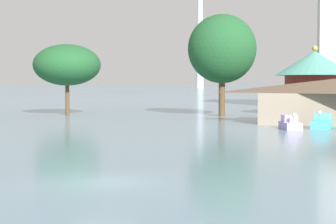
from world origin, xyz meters
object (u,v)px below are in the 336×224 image
object	(u,v)px
green_roof_pavilion	(314,78)
shoreline_tree_mid	(222,49)
pedal_boat_lavender	(290,124)
pedal_boat_cyan	(322,122)
shoreline_tree_tall_left	(67,65)

from	to	relation	value
green_roof_pavilion	shoreline_tree_mid	distance (m)	12.40
pedal_boat_lavender	pedal_boat_cyan	distance (m)	2.98
pedal_boat_lavender	pedal_boat_cyan	size ratio (longest dim) A/B	0.98
green_roof_pavilion	pedal_boat_cyan	bearing A→B (deg)	-89.32
pedal_boat_cyan	shoreline_tree_mid	distance (m)	20.63
pedal_boat_lavender	shoreline_tree_tall_left	size ratio (longest dim) A/B	0.35
shoreline_tree_tall_left	green_roof_pavilion	bearing A→B (deg)	14.13
pedal_boat_cyan	shoreline_tree_mid	size ratio (longest dim) A/B	0.26
pedal_boat_cyan	shoreline_tree_mid	world-z (taller)	shoreline_tree_mid
pedal_boat_lavender	green_roof_pavilion	bearing A→B (deg)	156.36
shoreline_tree_mid	shoreline_tree_tall_left	bearing A→B (deg)	-172.54
pedal_boat_cyan	shoreline_tree_tall_left	xyz separation A→B (m)	(-29.89, 13.27, 5.62)
pedal_boat_cyan	green_roof_pavilion	distance (m)	21.12
green_roof_pavilion	shoreline_tree_mid	bearing A→B (deg)	-155.19
pedal_boat_cyan	green_roof_pavilion	xyz separation A→B (m)	(-0.25, 20.73, 3.99)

